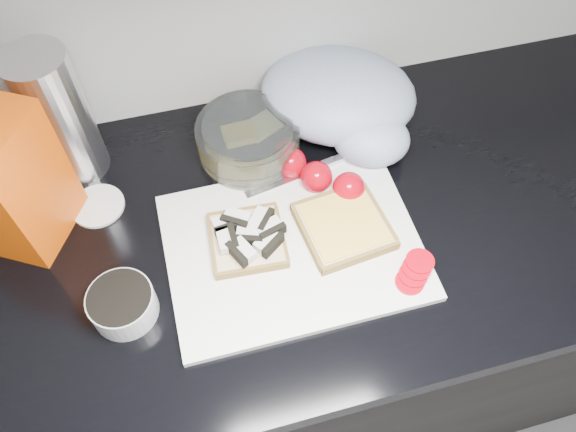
{
  "coord_description": "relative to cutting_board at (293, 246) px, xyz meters",
  "views": [
    {
      "loc": [
        -0.06,
        0.7,
        1.68
      ],
      "look_at": [
        0.06,
        1.17,
        0.95
      ],
      "focal_mm": 35.0,
      "sensor_mm": 36.0,
      "label": 1
    }
  ],
  "objects": [
    {
      "name": "grocery_bag",
      "position": [
        0.16,
        0.24,
        0.05
      ],
      "size": [
        0.35,
        0.34,
        0.12
      ],
      "rotation": [
        0.0,
        0.0,
        -0.42
      ],
      "color": "#ADB7D5",
      "rests_on": "countertop"
    },
    {
      "name": "seed_tub",
      "position": [
        -0.27,
        -0.04,
        0.02
      ],
      "size": [
        0.1,
        0.1,
        0.05
      ],
      "color": "#AFB4B4",
      "rests_on": "countertop"
    },
    {
      "name": "bread_left",
      "position": [
        -0.07,
        0.02,
        0.02
      ],
      "size": [
        0.13,
        0.13,
        0.04
      ],
      "rotation": [
        0.0,
        0.0,
        -0.07
      ],
      "color": "#C5B78B",
      "rests_on": "cutting_board"
    },
    {
      "name": "base_cabinet",
      "position": [
        -0.06,
        0.06,
        -0.48
      ],
      "size": [
        3.5,
        0.6,
        0.86
      ],
      "primitive_type": "cube",
      "color": "black",
      "rests_on": "ground"
    },
    {
      "name": "glass_bowl",
      "position": [
        -0.02,
        0.21,
        0.03
      ],
      "size": [
        0.18,
        0.18,
        0.07
      ],
      "rotation": [
        0.0,
        0.0,
        0.05
      ],
      "color": "silver",
      "rests_on": "countertop"
    },
    {
      "name": "countertop",
      "position": [
        -0.06,
        0.06,
        -0.03
      ],
      "size": [
        3.5,
        0.64,
        0.04
      ],
      "primitive_type": "cube",
      "color": "black",
      "rests_on": "base_cabinet"
    },
    {
      "name": "tub_lid",
      "position": [
        -0.3,
        0.16,
        -0.0
      ],
      "size": [
        0.09,
        0.09,
        0.01
      ],
      "primitive_type": "cylinder",
      "rotation": [
        0.0,
        0.0,
        0.05
      ],
      "color": "silver",
      "rests_on": "countertop"
    },
    {
      "name": "whole_tomatoes",
      "position": [
        0.07,
        0.11,
        0.02
      ],
      "size": [
        0.13,
        0.13,
        0.06
      ],
      "rotation": [
        0.0,
        0.0,
        -0.35
      ],
      "color": "#AF0412",
      "rests_on": "countertop"
    },
    {
      "name": "knife",
      "position": [
        0.08,
        0.14,
        0.01
      ],
      "size": [
        0.21,
        0.05,
        0.01
      ],
      "rotation": [
        0.0,
        0.0,
        0.19
      ],
      "color": "#B9B9BD",
      "rests_on": "cutting_board"
    },
    {
      "name": "steel_canister",
      "position": [
        -0.32,
        0.26,
        0.12
      ],
      "size": [
        0.1,
        0.1,
        0.24
      ],
      "primitive_type": "cylinder",
      "color": "silver",
      "rests_on": "countertop"
    },
    {
      "name": "bread_right",
      "position": [
        0.09,
        0.01,
        0.02
      ],
      "size": [
        0.15,
        0.15,
        0.02
      ],
      "rotation": [
        0.0,
        0.0,
        0.11
      ],
      "color": "#C5B78B",
      "rests_on": "cutting_board"
    },
    {
      "name": "tomato_slices",
      "position": [
        0.17,
        -0.1,
        0.01
      ],
      "size": [
        0.08,
        0.08,
        0.02
      ],
      "rotation": [
        0.0,
        0.0,
        0.31
      ],
      "color": "#AF0412",
      "rests_on": "cutting_board"
    },
    {
      "name": "cutting_board",
      "position": [
        0.0,
        0.0,
        0.0
      ],
      "size": [
        0.4,
        0.3,
        0.01
      ],
      "primitive_type": "cube",
      "color": "white",
      "rests_on": "countertop"
    }
  ]
}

